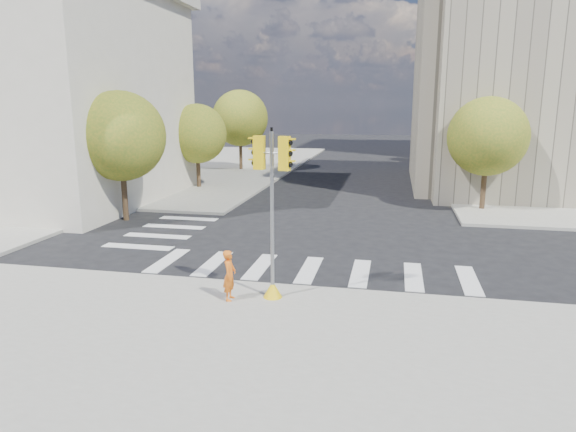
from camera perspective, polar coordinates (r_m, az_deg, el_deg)
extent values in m
plane|color=black|center=(20.18, 3.59, -4.25)|extent=(160.00, 160.00, 0.00)
cube|color=gray|center=(10.30, -5.86, -21.26)|extent=(30.00, 14.00, 0.15)
cube|color=gray|center=(50.85, -14.92, 5.54)|extent=(28.00, 40.00, 0.15)
cube|color=gray|center=(34.74, 22.86, 13.48)|extent=(8.00, 8.00, 14.00)
cube|color=beige|center=(35.38, -28.76, 11.27)|extent=(18.00, 14.00, 12.00)
cylinder|color=#382616|center=(27.03, -17.69, 2.12)|extent=(0.28, 0.28, 2.45)
sphere|color=#47691E|center=(26.69, -18.11, 8.43)|extent=(4.40, 4.40, 4.40)
cylinder|color=#382616|center=(35.98, -9.91, 4.72)|extent=(0.28, 0.28, 2.17)
sphere|color=#47691E|center=(35.73, -10.07, 8.99)|extent=(4.00, 4.00, 4.00)
cylinder|color=#382616|center=(45.34, -5.27, 6.69)|extent=(0.28, 0.28, 2.62)
sphere|color=#47691E|center=(45.13, -5.35, 10.78)|extent=(4.80, 4.80, 4.80)
cylinder|color=#382616|center=(29.89, 20.87, 2.76)|extent=(0.28, 0.28, 2.38)
sphere|color=#47691E|center=(29.59, 21.30, 8.24)|extent=(4.20, 4.20, 4.20)
cylinder|color=#382616|center=(41.67, 18.38, 5.55)|extent=(0.28, 0.28, 2.52)
sphere|color=#47691E|center=(41.45, 18.68, 9.80)|extent=(4.60, 4.60, 4.60)
cylinder|color=#382616|center=(53.56, 16.97, 6.89)|extent=(0.28, 0.28, 2.27)
sphere|color=#47691E|center=(53.39, 17.16, 9.81)|extent=(4.00, 4.00, 4.00)
cylinder|color=black|center=(33.61, 21.07, 8.81)|extent=(0.12, 0.12, 8.00)
cube|color=black|center=(33.65, 21.62, 15.61)|extent=(0.35, 0.18, 0.22)
cylinder|color=black|center=(47.47, 18.43, 9.81)|extent=(0.12, 0.12, 8.00)
cube|color=black|center=(47.50, 18.77, 14.63)|extent=(0.35, 0.18, 0.22)
cone|color=#E4BA0C|center=(15.33, -1.72, -8.12)|extent=(0.56, 0.56, 0.50)
cylinder|color=gray|center=(14.71, -1.77, -0.12)|extent=(0.11, 0.11, 4.87)
cylinder|color=black|center=(14.38, -1.84, 9.59)|extent=(0.07, 0.07, 0.12)
cylinder|color=gray|center=(14.42, -1.82, 7.01)|extent=(0.90, 0.19, 0.06)
cube|color=#E4BA0C|center=(14.57, -3.22, 7.05)|extent=(0.33, 0.26, 0.95)
cube|color=#E4BA0C|center=(14.29, -0.40, 6.96)|extent=(0.33, 0.26, 0.95)
imported|color=orange|center=(15.07, -6.52, -6.55)|extent=(0.37, 0.55, 1.50)
cube|color=silver|center=(27.86, -25.54, 0.05)|extent=(5.94, 1.70, 0.50)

